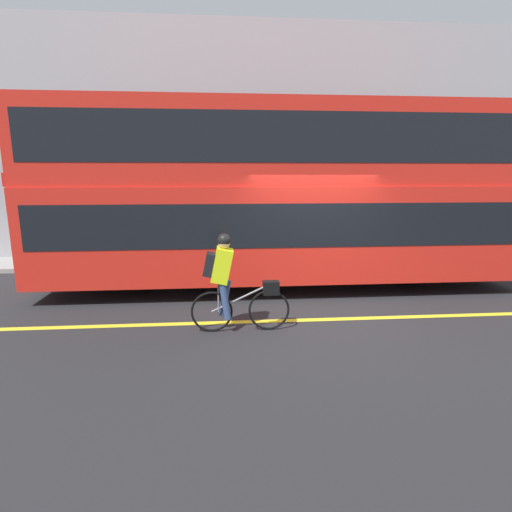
# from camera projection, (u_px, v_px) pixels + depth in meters

# --- Properties ---
(ground_plane) EXTENTS (80.00, 80.00, 0.00)m
(ground_plane) POSITION_uv_depth(u_px,v_px,m) (324.00, 319.00, 7.05)
(ground_plane) COLOR #232326
(road_center_line) EXTENTS (50.00, 0.14, 0.01)m
(road_center_line) POSITION_uv_depth(u_px,v_px,m) (324.00, 319.00, 7.02)
(road_center_line) COLOR yellow
(road_center_line) RESTS_ON ground_plane
(sidewalk_curb) EXTENTS (60.00, 1.60, 0.12)m
(sidewalk_curb) POSITION_uv_depth(u_px,v_px,m) (284.00, 260.00, 11.64)
(sidewalk_curb) COLOR gray
(sidewalk_curb) RESTS_ON ground_plane
(building_facade) EXTENTS (60.00, 0.30, 6.77)m
(building_facade) POSITION_uv_depth(u_px,v_px,m) (280.00, 144.00, 11.89)
(building_facade) COLOR #9E9EA3
(building_facade) RESTS_ON ground_plane
(bus) EXTENTS (10.30, 2.42, 3.94)m
(bus) POSITION_uv_depth(u_px,v_px,m) (280.00, 189.00, 8.72)
(bus) COLOR black
(bus) RESTS_ON ground_plane
(cyclist_on_bike) EXTENTS (1.60, 0.32, 1.61)m
(cyclist_on_bike) POSITION_uv_depth(u_px,v_px,m) (230.00, 280.00, 6.34)
(cyclist_on_bike) COLOR black
(cyclist_on_bike) RESTS_ON ground_plane
(trash_bin) EXTENTS (0.45, 0.45, 0.88)m
(trash_bin) POSITION_uv_depth(u_px,v_px,m) (374.00, 242.00, 11.68)
(trash_bin) COLOR #262628
(trash_bin) RESTS_ON sidewalk_curb
(street_sign_post) EXTENTS (0.36, 0.09, 2.47)m
(street_sign_post) POSITION_uv_depth(u_px,v_px,m) (14.00, 213.00, 10.66)
(street_sign_post) COLOR #59595B
(street_sign_post) RESTS_ON sidewalk_curb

